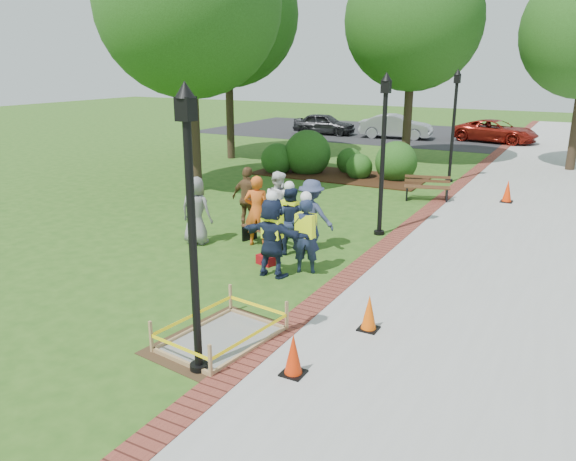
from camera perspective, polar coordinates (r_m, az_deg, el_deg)
The scene contains 34 objects.
ground at distance 11.74m, azimuth -4.98°, elevation -5.83°, with size 100.00×100.00×0.00m, color #285116.
sidewalk at distance 19.55m, azimuth 24.71°, elevation 1.92°, with size 6.00×60.00×0.02m, color #9E9E99.
brick_edging at distance 19.99m, azimuth 15.44°, elevation 3.18°, with size 0.50×60.00×0.03m, color maroon.
mulch_bed at distance 23.30m, azimuth 5.20°, elevation 5.60°, with size 7.00×3.00×0.05m, color #381E0F.
parking_lot at distance 36.78m, azimuth 19.15°, elevation 8.81°, with size 36.00×12.00×0.01m, color black.
wet_concrete_pad at distance 9.56m, azimuth -6.76°, elevation -9.85°, with size 1.99×2.50×0.55m.
bench_near at distance 14.30m, azimuth -2.49°, elevation -0.60°, with size 1.43×0.90×0.74m.
bench_far at distance 19.55m, azimuth 13.90°, elevation 3.73°, with size 1.58×0.89×0.81m.
cone_front at distance 8.51m, azimuth 0.54°, elevation -12.58°, with size 0.34×0.34×0.68m.
cone_back at distance 9.91m, azimuth 8.24°, elevation -8.34°, with size 0.34×0.34×0.67m.
cone_far at distance 20.02m, azimuth 21.40°, elevation 3.68°, with size 0.38×0.38×0.76m.
toolbox at distance 12.98m, azimuth -2.28°, elevation -3.02°, with size 0.44×0.24×0.22m, color maroon.
lamp_near at distance 7.95m, azimuth -9.81°, elevation 1.82°, with size 0.28×0.28×4.26m.
lamp_mid at distance 14.94m, azimuth 9.67°, elevation 8.76°, with size 0.28×0.28×4.26m.
lamp_far at distance 22.61m, azimuth 16.52°, elevation 10.95°, with size 0.28×0.28×4.26m.
tree_left at distance 20.43m, azimuth -10.06°, elevation 21.74°, with size 6.25×6.25×9.49m.
tree_back at distance 26.63m, azimuth 12.62°, elevation 20.07°, with size 6.04×6.04×9.25m.
tree_far at distance 27.51m, azimuth -6.21°, elevation 20.98°, with size 6.52×6.52×9.85m.
shrub_a at distance 23.84m, azimuth -1.09°, elevation 5.87°, with size 1.36×1.36×1.36m, color #1D3F12.
shrub_b at distance 23.86m, azimuth 1.98°, elevation 5.87°, with size 1.95×1.95×1.95m, color #1D3F12.
shrub_c at distance 22.93m, azimuth 7.19°, elevation 5.30°, with size 1.07×1.07×1.07m, color #1D3F12.
shrub_d at distance 22.88m, azimuth 10.83°, elevation 5.11°, with size 1.65×1.65×1.65m, color #1D3F12.
shrub_e at distance 24.08m, azimuth 6.27°, elevation 5.88°, with size 1.13×1.13×1.13m, color #1D3F12.
casual_person_a at distance 14.46m, azimuth -9.34°, elevation 2.00°, with size 0.58×0.40×1.74m.
casual_person_b at distance 14.16m, azimuth -3.17°, elevation 2.00°, with size 0.67×0.55×1.80m.
casual_person_c at distance 14.95m, azimuth -0.98°, elevation 2.73°, with size 0.65×0.53×1.75m.
casual_person_d at distance 15.45m, azimuth -4.06°, elevation 3.20°, with size 0.59×0.40×1.78m.
casual_person_e at distance 13.78m, azimuth 2.38°, elevation 1.55°, with size 0.57×0.37×1.77m.
hivis_worker_a at distance 12.04m, azimuth -1.61°, elevation -0.41°, with size 0.57×0.37×1.91m.
hivis_worker_b at distance 12.26m, azimuth 1.81°, elevation -0.24°, with size 0.63×0.52×1.84m.
hivis_worker_c at distance 13.49m, azimuth 0.12°, elevation 1.28°, with size 0.60×0.47×1.80m.
parked_car_a at distance 37.00m, azimuth 3.69°, elevation 9.72°, with size 4.52×1.96×1.47m, color #232325.
parked_car_b at distance 35.59m, azimuth 10.85°, elevation 9.18°, with size 4.80×2.09×1.57m, color #A2A2A7.
parked_car_c at distance 35.34m, azimuth 20.26°, elevation 8.41°, with size 4.32×1.88×1.41m, color maroon.
Camera 1 is at (6.07, -9.00, 4.49)m, focal length 35.00 mm.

